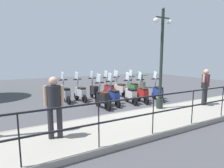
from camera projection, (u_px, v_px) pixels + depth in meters
ground_plane at (122, 101)px, 9.22m from camera, size 28.00×28.00×0.00m
promenade_walkway at (167, 116)px, 6.46m from camera, size 2.20×20.00×0.15m
fence_railing at (193, 100)px, 5.43m from camera, size 0.04×16.03×1.07m
lamp_post_near at (161, 66)px, 7.02m from camera, size 0.26×0.90×3.99m
pedestrian_with_bag at (205, 84)px, 7.69m from camera, size 0.40×0.63×1.59m
pedestrian_distant at (54, 103)px, 4.39m from camera, size 0.38×0.48×1.59m
potted_palm at (142, 82)px, 13.44m from camera, size 1.06×0.66×1.05m
scooter_near_0 at (158, 92)px, 9.16m from camera, size 1.20×0.54×1.54m
scooter_near_1 at (143, 93)px, 8.77m from camera, size 1.22×0.48×1.54m
scooter_near_2 at (131, 94)px, 8.55m from camera, size 1.23×0.44×1.54m
scooter_near_3 at (113, 96)px, 8.14m from camera, size 1.23×0.44×1.54m
scooter_near_4 at (103, 98)px, 7.67m from camera, size 1.23×0.44×1.54m
scooter_far_0 at (133, 88)px, 10.51m from camera, size 1.23×0.44×1.54m
scooter_far_1 at (120, 88)px, 10.22m from camera, size 1.21×0.51×1.54m
scooter_far_2 at (109, 89)px, 9.88m from camera, size 1.23×0.44×1.54m
scooter_far_3 at (94, 90)px, 9.52m from camera, size 1.23×0.44×1.54m
scooter_far_4 at (80, 92)px, 9.03m from camera, size 1.22×0.49×1.54m
scooter_far_5 at (65, 93)px, 8.74m from camera, size 1.23×0.44×1.54m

